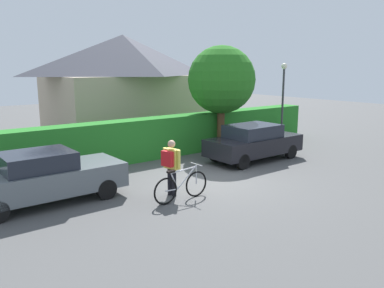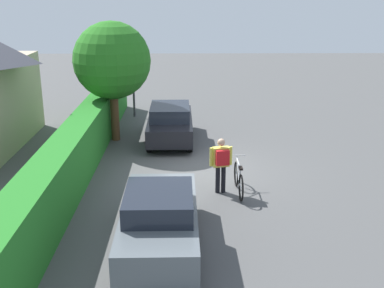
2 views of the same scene
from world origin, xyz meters
TOP-DOWN VIEW (x-y plane):
  - ground_plane at (0.00, 0.00)m, footprint 60.00×60.00m
  - hedge_row at (0.00, 3.96)m, footprint 17.82×0.90m
  - house_distant at (1.81, 9.26)m, footprint 7.72×5.43m
  - parked_car_near at (-4.93, 1.17)m, footprint 4.16×1.70m
  - parked_car_far at (3.15, 1.17)m, footprint 4.01×1.70m
  - bicycle at (-1.88, -0.93)m, footprint 1.81×0.50m
  - person_rider at (-1.88, -0.42)m, footprint 0.41×0.65m
  - street_lamp at (6.92, 2.94)m, footprint 0.28×0.28m
  - tree_kerbside at (3.30, 3.30)m, footprint 2.88×2.88m

SIDE VIEW (x-z plane):
  - ground_plane at x=0.00m, z-range 0.00..0.00m
  - bicycle at x=-1.88m, z-range -0.07..0.89m
  - parked_car_near at x=-4.93m, z-range 0.01..1.44m
  - parked_car_far at x=3.15m, z-range 0.02..1.44m
  - hedge_row at x=0.00m, z-range 0.00..1.62m
  - person_rider at x=-1.88m, z-range 0.17..1.79m
  - street_lamp at x=6.92m, z-range 0.59..4.38m
  - house_distant at x=1.81m, z-range 0.06..5.29m
  - tree_kerbside at x=3.30m, z-range 0.80..5.33m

